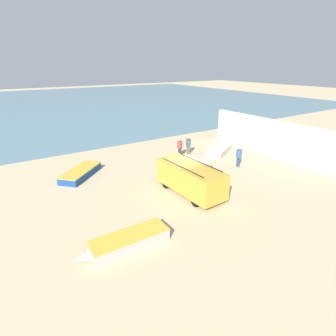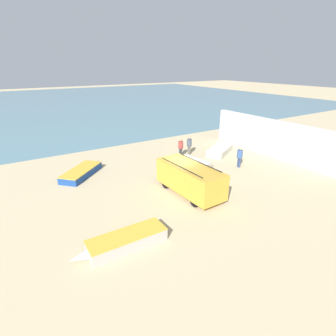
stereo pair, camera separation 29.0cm
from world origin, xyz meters
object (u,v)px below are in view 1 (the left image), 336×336
at_px(parked_van, 190,178).
at_px(fishing_rowboat_1, 192,162).
at_px(fishing_rowboat_2, 126,242).
at_px(fisherman_0, 188,144).
at_px(fisherman_2, 180,146).
at_px(fisherman_1, 239,155).
at_px(fishing_rowboat_0, 82,172).
at_px(fishing_rowboat_3, 219,150).

xyz_separation_m(parked_van, fishing_rowboat_1, (3.50, 4.16, -0.86)).
xyz_separation_m(fishing_rowboat_2, fisherman_0, (11.40, 9.94, 0.75)).
relative_size(fishing_rowboat_2, fisherman_2, 2.68).
relative_size(fishing_rowboat_1, fisherman_1, 2.09).
distance_m(fishing_rowboat_0, fisherman_1, 13.45).
height_order(parked_van, fishing_rowboat_2, parked_van).
bearing_deg(fishing_rowboat_1, fishing_rowboat_2, 113.98).
height_order(parked_van, fishing_rowboat_1, parked_van).
xyz_separation_m(fishing_rowboat_0, fisherman_0, (10.61, -0.37, 0.79)).
relative_size(fisherman_0, fisherman_1, 0.99).
bearing_deg(fisherman_0, fisherman_2, -175.63).
height_order(fishing_rowboat_0, fisherman_1, fisherman_1).
bearing_deg(fishing_rowboat_2, fishing_rowboat_0, -94.03).
height_order(fisherman_1, fisherman_2, fisherman_1).
bearing_deg(fishing_rowboat_0, fishing_rowboat_3, -51.26).
bearing_deg(fisherman_2, fishing_rowboat_3, 80.82).
height_order(fishing_rowboat_0, fishing_rowboat_2, fishing_rowboat_2).
bearing_deg(fishing_rowboat_1, fisherman_2, -22.56).
height_order(fishing_rowboat_3, fisherman_1, fisherman_1).
height_order(fishing_rowboat_1, fishing_rowboat_2, fishing_rowboat_2).
xyz_separation_m(parked_van, fisherman_0, (5.12, 6.91, -0.06)).
relative_size(fishing_rowboat_0, fisherman_1, 2.37).
distance_m(fisherman_0, fisherman_2, 1.16).
distance_m(fishing_rowboat_0, fishing_rowboat_2, 10.35).
xyz_separation_m(fishing_rowboat_0, fishing_rowboat_3, (13.51, -1.81, 0.04)).
height_order(fishing_rowboat_0, fishing_rowboat_3, fishing_rowboat_3).
xyz_separation_m(fishing_rowboat_3, fisherman_0, (-2.90, 1.44, 0.75)).
bearing_deg(fishing_rowboat_0, fisherman_0, -45.65).
height_order(parked_van, fishing_rowboat_3, parked_van).
relative_size(fishing_rowboat_0, fishing_rowboat_3, 0.95).
bearing_deg(fishing_rowboat_1, fishing_rowboat_3, -86.21).
xyz_separation_m(fishing_rowboat_0, fisherman_2, (9.46, -0.52, 0.78)).
distance_m(fisherman_1, fisherman_2, 5.77).
relative_size(fishing_rowboat_3, fisherman_2, 2.51).
distance_m(fishing_rowboat_3, fisherman_1, 4.08).
relative_size(fishing_rowboat_1, fisherman_0, 2.11).
bearing_deg(fisherman_0, fishing_rowboat_0, 175.35).
bearing_deg(fisherman_0, parked_van, -129.15).
relative_size(fishing_rowboat_2, fisherman_1, 2.64).
height_order(parked_van, fishing_rowboat_0, parked_van).
bearing_deg(fishing_rowboat_2, fisherman_0, -138.57).
distance_m(fishing_rowboat_1, fisherman_2, 2.76).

